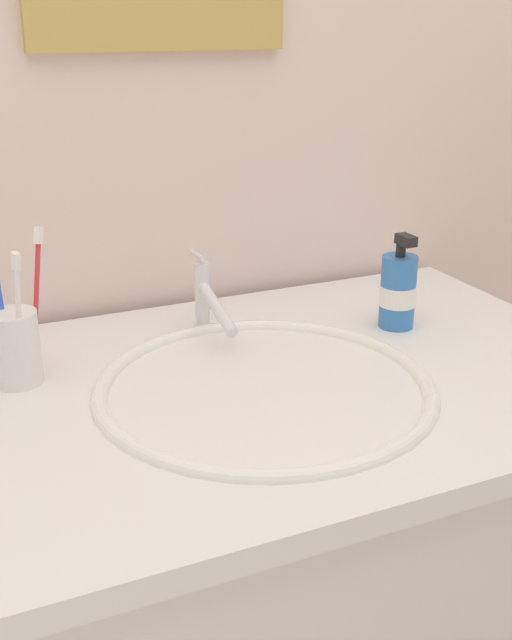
# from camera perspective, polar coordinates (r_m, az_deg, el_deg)

# --- Properties ---
(tiled_wall_back) EXTENTS (2.30, 0.04, 2.40)m
(tiled_wall_back) POSITION_cam_1_polar(r_m,az_deg,el_deg) (1.34, -7.24, 14.59)
(tiled_wall_back) COLOR beige
(tiled_wall_back) RESTS_ON ground
(vanity_counter) EXTENTS (1.10, 0.67, 0.88)m
(vanity_counter) POSITION_cam_1_polar(r_m,az_deg,el_deg) (1.33, -0.46, -21.73)
(vanity_counter) COLOR silver
(vanity_counter) RESTS_ON ground
(sink_basin) EXTENTS (0.47, 0.47, 0.09)m
(sink_basin) POSITION_cam_1_polar(r_m,az_deg,el_deg) (1.07, 0.66, -6.50)
(sink_basin) COLOR white
(sink_basin) RESTS_ON vanity_counter
(faucet) EXTENTS (0.02, 0.17, 0.12)m
(faucet) POSITION_cam_1_polar(r_m,az_deg,el_deg) (1.22, -3.62, 1.57)
(faucet) COLOR silver
(faucet) RESTS_ON sink_basin
(toothbrush_cup) EXTENTS (0.07, 0.07, 0.10)m
(toothbrush_cup) POSITION_cam_1_polar(r_m,az_deg,el_deg) (1.11, -17.44, -1.98)
(toothbrush_cup) COLOR white
(toothbrush_cup) RESTS_ON vanity_counter
(toothbrush_blue) EXTENTS (0.01, 0.03, 0.18)m
(toothbrush_blue) POSITION_cam_1_polar(r_m,az_deg,el_deg) (1.10, -18.36, 0.90)
(toothbrush_blue) COLOR blue
(toothbrush_blue) RESTS_ON toothbrush_cup
(toothbrush_white) EXTENTS (0.02, 0.04, 0.19)m
(toothbrush_white) POSITION_cam_1_polar(r_m,az_deg,el_deg) (1.06, -17.21, 0.64)
(toothbrush_white) COLOR white
(toothbrush_white) RESTS_ON toothbrush_cup
(toothbrush_red) EXTENTS (0.05, 0.05, 0.20)m
(toothbrush_red) POSITION_cam_1_polar(r_m,az_deg,el_deg) (1.12, -15.97, 2.04)
(toothbrush_red) COLOR red
(toothbrush_red) RESTS_ON toothbrush_cup
(soap_dispenser) EXTENTS (0.06, 0.06, 0.16)m
(soap_dispenser) POSITION_cam_1_polar(r_m,az_deg,el_deg) (1.27, 10.48, 2.12)
(soap_dispenser) COLOR #3372BF
(soap_dispenser) RESTS_ON vanity_counter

